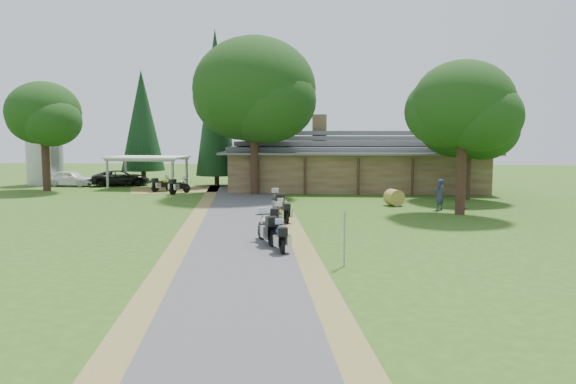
# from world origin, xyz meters

# --- Properties ---
(ground) EXTENTS (120.00, 120.00, 0.00)m
(ground) POSITION_xyz_m (0.00, 0.00, 0.00)
(ground) COLOR #2E5016
(ground) RESTS_ON ground
(driveway) EXTENTS (51.95, 51.95, 0.00)m
(driveway) POSITION_xyz_m (-0.50, 4.00, 0.00)
(driveway) COLOR #414143
(driveway) RESTS_ON ground
(lodge) EXTENTS (21.40, 9.40, 4.90)m
(lodge) POSITION_xyz_m (6.00, 24.00, 2.45)
(lodge) COLOR brown
(lodge) RESTS_ON ground
(silo) EXTENTS (3.44, 3.44, 6.45)m
(silo) POSITION_xyz_m (-21.83, 26.44, 3.22)
(silo) COLOR gray
(silo) RESTS_ON ground
(carport) EXTENTS (6.50, 4.59, 2.69)m
(carport) POSITION_xyz_m (-11.42, 23.61, 1.34)
(carport) COLOR white
(carport) RESTS_ON ground
(car_white_sedan) EXTENTS (2.81, 5.45, 1.74)m
(car_white_sedan) POSITION_xyz_m (-18.76, 24.85, 0.87)
(car_white_sedan) COLOR white
(car_white_sedan) RESTS_ON ground
(car_dark_suv) EXTENTS (4.09, 5.82, 2.05)m
(car_dark_suv) POSITION_xyz_m (-14.54, 25.62, 1.03)
(car_dark_suv) COLOR black
(car_dark_suv) RESTS_ON ground
(motorcycle_row_a) EXTENTS (0.91, 1.84, 1.21)m
(motorcycle_row_a) POSITION_xyz_m (1.78, -0.71, 0.60)
(motorcycle_row_a) COLOR navy
(motorcycle_row_a) RESTS_ON ground
(motorcycle_row_b) EXTENTS (1.41, 2.20, 1.43)m
(motorcycle_row_b) POSITION_xyz_m (1.06, 0.78, 0.72)
(motorcycle_row_b) COLOR #ADB0B6
(motorcycle_row_b) RESTS_ON ground
(motorcycle_row_c) EXTENTS (0.71, 1.88, 1.27)m
(motorcycle_row_c) POSITION_xyz_m (1.21, 4.29, 0.63)
(motorcycle_row_c) COLOR gold
(motorcycle_row_c) RESTS_ON ground
(motorcycle_row_d) EXTENTS (1.11, 1.82, 1.18)m
(motorcycle_row_d) POSITION_xyz_m (1.32, 6.56, 0.59)
(motorcycle_row_d) COLOR #DB4D1B
(motorcycle_row_d) RESTS_ON ground
(motorcycle_row_e) EXTENTS (1.25, 2.20, 1.43)m
(motorcycle_row_e) POSITION_xyz_m (0.77, 9.26, 0.72)
(motorcycle_row_e) COLOR black
(motorcycle_row_e) RESTS_ON ground
(motorcycle_carport_a) EXTENTS (1.49, 1.89, 1.26)m
(motorcycle_carport_a) POSITION_xyz_m (-9.49, 21.10, 0.63)
(motorcycle_carport_a) COLOR yellow
(motorcycle_carport_a) RESTS_ON ground
(motorcycle_carport_b) EXTENTS (1.47, 2.03, 1.34)m
(motorcycle_carport_b) POSITION_xyz_m (-7.65, 19.55, 0.67)
(motorcycle_carport_b) COLOR slate
(motorcycle_carport_b) RESTS_ON ground
(person_a) EXTENTS (0.77, 0.76, 2.22)m
(person_a) POSITION_xyz_m (10.48, 11.79, 1.11)
(person_a) COLOR navy
(person_a) RESTS_ON ground
(person_b) EXTENTS (0.72, 0.69, 2.07)m
(person_b) POSITION_xyz_m (11.83, 12.25, 1.04)
(person_b) COLOR navy
(person_b) RESTS_ON ground
(hay_bale) EXTENTS (1.35, 1.30, 1.06)m
(hay_bale) POSITION_xyz_m (7.97, 13.57, 0.53)
(hay_bale) COLOR #A2863B
(hay_bale) RESTS_ON ground
(sign_post) EXTENTS (0.36, 0.06, 2.00)m
(sign_post) POSITION_xyz_m (4.24, -3.16, 1.00)
(sign_post) COLOR gray
(sign_post) RESTS_ON ground
(oak_lodge_left) EXTENTS (9.20, 9.20, 12.78)m
(oak_lodge_left) POSITION_xyz_m (-1.82, 19.45, 6.39)
(oak_lodge_left) COLOR #113510
(oak_lodge_left) RESTS_ON ground
(oak_lodge_right) EXTENTS (6.11, 6.11, 8.91)m
(oak_lodge_right) POSITION_xyz_m (13.42, 17.26, 4.45)
(oak_lodge_right) COLOR #113510
(oak_lodge_right) RESTS_ON ground
(oak_driveway) EXTENTS (5.80, 5.80, 10.20)m
(oak_driveway) POSITION_xyz_m (11.30, 9.97, 5.10)
(oak_driveway) COLOR #113510
(oak_driveway) RESTS_ON ground
(oak_silo) EXTENTS (5.83, 5.83, 10.13)m
(oak_silo) POSITION_xyz_m (-18.96, 21.02, 5.06)
(oak_silo) COLOR #113510
(oak_silo) RESTS_ON ground
(cedar_near) EXTENTS (3.62, 3.62, 13.61)m
(cedar_near) POSITION_xyz_m (-6.03, 25.96, 6.81)
(cedar_near) COLOR black
(cedar_near) RESTS_ON ground
(cedar_far) EXTENTS (4.10, 4.10, 10.59)m
(cedar_far) POSITION_xyz_m (-13.86, 29.76, 5.30)
(cedar_far) COLOR black
(cedar_far) RESTS_ON ground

